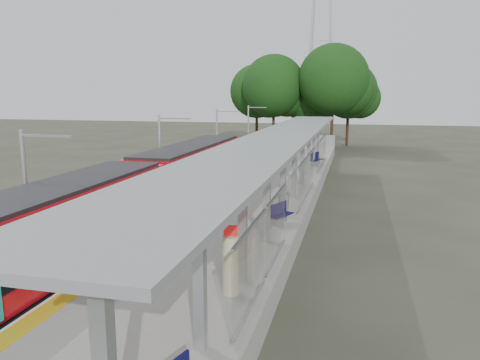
{
  "coord_description": "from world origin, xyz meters",
  "views": [
    {
      "loc": [
        5.18,
        -7.18,
        6.64
      ],
      "look_at": [
        -0.47,
        15.66,
        2.3
      ],
      "focal_mm": 35.0,
      "sensor_mm": 36.0,
      "label": 1
    }
  ],
  "objects_px": {
    "train": "(141,193)",
    "bench_far": "(316,159)",
    "info_pillar_far": "(283,175)",
    "litter_bin": "(284,204)",
    "bench_mid": "(280,213)",
    "info_pillar_near": "(231,265)"
  },
  "relations": [
    {
      "from": "bench_mid",
      "to": "info_pillar_near",
      "type": "height_order",
      "value": "info_pillar_near"
    },
    {
      "from": "bench_mid",
      "to": "bench_far",
      "type": "relative_size",
      "value": 0.89
    },
    {
      "from": "info_pillar_near",
      "to": "bench_far",
      "type": "bearing_deg",
      "value": 71.38
    },
    {
      "from": "bench_far",
      "to": "train",
      "type": "bearing_deg",
      "value": -88.25
    },
    {
      "from": "train",
      "to": "bench_far",
      "type": "bearing_deg",
      "value": 69.2
    },
    {
      "from": "bench_mid",
      "to": "info_pillar_near",
      "type": "relative_size",
      "value": 0.7
    },
    {
      "from": "info_pillar_far",
      "to": "train",
      "type": "bearing_deg",
      "value": -123.44
    },
    {
      "from": "bench_mid",
      "to": "bench_far",
      "type": "bearing_deg",
      "value": 113.54
    },
    {
      "from": "train",
      "to": "info_pillar_far",
      "type": "height_order",
      "value": "train"
    },
    {
      "from": "train",
      "to": "info_pillar_far",
      "type": "relative_size",
      "value": 17.66
    },
    {
      "from": "bench_far",
      "to": "litter_bin",
      "type": "distance_m",
      "value": 16.01
    },
    {
      "from": "train",
      "to": "bench_mid",
      "type": "bearing_deg",
      "value": -0.68
    },
    {
      "from": "bench_far",
      "to": "info_pillar_far",
      "type": "bearing_deg",
      "value": -75.73
    },
    {
      "from": "train",
      "to": "bench_mid",
      "type": "distance_m",
      "value": 6.62
    },
    {
      "from": "info_pillar_near",
      "to": "train",
      "type": "bearing_deg",
      "value": 112.06
    },
    {
      "from": "info_pillar_far",
      "to": "bench_far",
      "type": "bearing_deg",
      "value": 80.0
    },
    {
      "from": "bench_mid",
      "to": "info_pillar_far",
      "type": "bearing_deg",
      "value": 121.62
    },
    {
      "from": "bench_far",
      "to": "info_pillar_far",
      "type": "xyz_separation_m",
      "value": [
        -1.29,
        -8.87,
        0.12
      ]
    },
    {
      "from": "bench_mid",
      "to": "litter_bin",
      "type": "bearing_deg",
      "value": 116.67
    },
    {
      "from": "train",
      "to": "info_pillar_near",
      "type": "height_order",
      "value": "train"
    },
    {
      "from": "bench_mid",
      "to": "litter_bin",
      "type": "relative_size",
      "value": 1.39
    },
    {
      "from": "info_pillar_near",
      "to": "info_pillar_far",
      "type": "bearing_deg",
      "value": 75.55
    }
  ]
}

